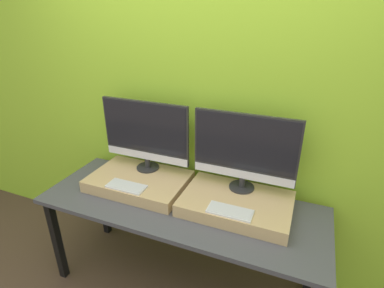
{
  "coord_description": "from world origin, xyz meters",
  "views": [
    {
      "loc": [
        0.69,
        -1.13,
        1.87
      ],
      "look_at": [
        0.0,
        0.54,
        1.06
      ],
      "focal_mm": 28.0,
      "sensor_mm": 36.0,
      "label": 1
    }
  ],
  "objects_px": {
    "monitor_left": "(145,133)",
    "keyboard_left": "(126,186)",
    "monitor_right": "(245,149)",
    "keyboard_right": "(230,211)"
  },
  "relations": [
    {
      "from": "monitor_left",
      "to": "keyboard_left",
      "type": "relative_size",
      "value": 2.5
    },
    {
      "from": "keyboard_left",
      "to": "monitor_right",
      "type": "distance_m",
      "value": 0.81
    },
    {
      "from": "monitor_left",
      "to": "monitor_right",
      "type": "relative_size",
      "value": 1.0
    },
    {
      "from": "keyboard_right",
      "to": "monitor_left",
      "type": "bearing_deg",
      "value": 158.36
    },
    {
      "from": "monitor_left",
      "to": "keyboard_right",
      "type": "distance_m",
      "value": 0.81
    },
    {
      "from": "keyboard_left",
      "to": "keyboard_right",
      "type": "xyz_separation_m",
      "value": [
        0.7,
        0.0,
        0.0
      ]
    },
    {
      "from": "monitor_left",
      "to": "monitor_right",
      "type": "distance_m",
      "value": 0.7
    },
    {
      "from": "keyboard_left",
      "to": "monitor_right",
      "type": "height_order",
      "value": "monitor_right"
    },
    {
      "from": "monitor_left",
      "to": "keyboard_left",
      "type": "height_order",
      "value": "monitor_left"
    },
    {
      "from": "monitor_right",
      "to": "monitor_left",
      "type": "bearing_deg",
      "value": 180.0
    }
  ]
}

